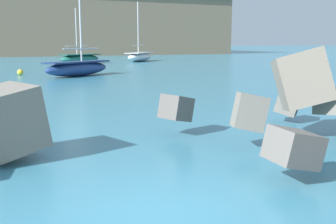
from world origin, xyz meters
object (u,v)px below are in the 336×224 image
(boat_mid_left, at_px, (78,68))
(mooring_buoy_inner, at_px, (20,72))
(boat_near_centre, at_px, (80,58))
(boat_near_right, at_px, (140,56))

(boat_mid_left, height_order, mooring_buoy_inner, boat_mid_left)
(boat_near_centre, xyz_separation_m, boat_mid_left, (-3.81, -16.38, 0.00))
(boat_mid_left, xyz_separation_m, mooring_buoy_inner, (-3.71, 2.41, -0.37))
(boat_near_centre, relative_size, mooring_buoy_inner, 13.72)
(boat_mid_left, bearing_deg, boat_near_centre, 76.91)
(boat_mid_left, bearing_deg, boat_near_right, 57.62)
(boat_mid_left, bearing_deg, mooring_buoy_inner, 146.98)
(boat_near_centre, relative_size, boat_mid_left, 0.93)
(mooring_buoy_inner, bearing_deg, boat_near_centre, 61.70)
(boat_near_right, xyz_separation_m, boat_mid_left, (-11.71, -18.46, -0.02))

